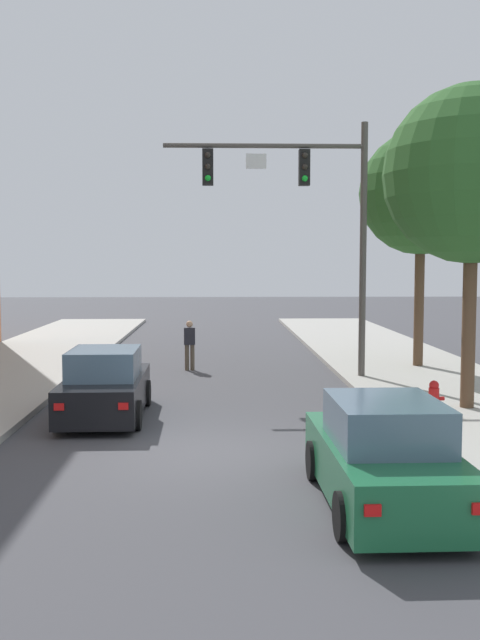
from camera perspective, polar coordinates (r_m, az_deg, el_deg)
ground_plane at (r=13.79m, az=-2.85°, el=-10.38°), size 120.00×120.00×0.00m
traffic_signal_mast at (r=21.63m, az=5.36°, el=9.23°), size 6.00×0.38×7.50m
car_lead_black at (r=16.84m, az=-10.58°, el=-5.19°), size 1.89×4.27×1.60m
car_following_green at (r=10.89m, az=11.26°, el=-10.62°), size 1.87×4.26×1.60m
pedestrian_crossing_road at (r=23.79m, az=-4.00°, el=-1.80°), size 0.36×0.22×1.64m
fire_hydrant at (r=17.13m, az=15.05°, el=-5.83°), size 0.48×0.24×0.72m
street_tree_nearest at (r=17.74m, az=17.89°, el=10.82°), size 4.11×4.11×7.47m
street_tree_second at (r=24.50m, az=14.11°, el=9.67°), size 4.02×4.02×7.66m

